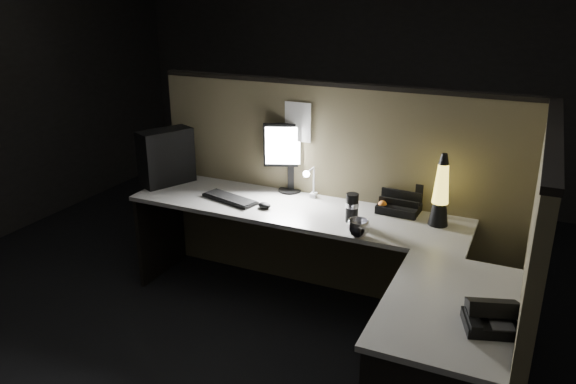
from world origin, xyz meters
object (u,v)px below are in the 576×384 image
at_px(monitor, 291,151).
at_px(desk_phone, 490,317).
at_px(pc_tower, 166,157).
at_px(keyboard, 230,199).
at_px(lava_lamp, 440,196).

xyz_separation_m(monitor, desk_phone, (1.50, -1.22, -0.25)).
xyz_separation_m(pc_tower, keyboard, (0.61, -0.12, -0.20)).
bearing_deg(keyboard, pc_tower, -176.16).
bearing_deg(pc_tower, keyboard, 13.51).
bearing_deg(lava_lamp, keyboard, -172.74).
relative_size(keyboard, lava_lamp, 0.91).
bearing_deg(monitor, pc_tower, 173.30).
distance_m(monitor, desk_phone, 1.95).
height_order(pc_tower, desk_phone, pc_tower).
xyz_separation_m(keyboard, desk_phone, (1.80, -0.86, 0.04)).
relative_size(pc_tower, monitor, 0.83).
height_order(monitor, keyboard, monitor).
xyz_separation_m(keyboard, lava_lamp, (1.39, 0.18, 0.18)).
distance_m(lava_lamp, desk_phone, 1.13).
bearing_deg(monitor, lava_lamp, -30.71).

